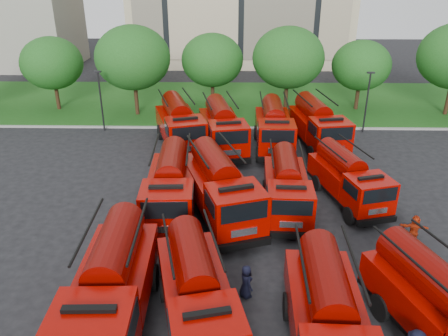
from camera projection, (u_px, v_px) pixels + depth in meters
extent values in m
plane|color=black|center=(213.00, 250.00, 21.57)|extent=(140.00, 140.00, 0.00)
cube|color=#1B4913|center=(223.00, 102.00, 45.14)|extent=(70.00, 16.00, 0.12)
cube|color=gray|center=(221.00, 128.00, 37.79)|extent=(70.00, 0.30, 0.14)
cube|color=gray|center=(8.00, 29.00, 59.91)|extent=(18.00, 12.00, 10.00)
cylinder|color=#382314|center=(58.00, 98.00, 42.21)|extent=(0.36, 0.36, 2.38)
ellipsoid|color=#154513|center=(52.00, 63.00, 40.80)|extent=(5.71, 5.71, 4.86)
cylinder|color=#382314|center=(137.00, 101.00, 40.63)|extent=(0.36, 0.36, 2.80)
ellipsoid|color=#154513|center=(133.00, 58.00, 38.97)|extent=(6.72, 6.72, 5.71)
cylinder|color=#382314|center=(213.00, 96.00, 42.86)|extent=(0.36, 0.36, 2.45)
ellipsoid|color=#154513|center=(212.00, 60.00, 41.40)|extent=(5.88, 5.88, 5.00)
cylinder|color=#382314|center=(286.00, 99.00, 41.32)|extent=(0.36, 0.36, 2.73)
ellipsoid|color=#154513|center=(288.00, 58.00, 39.70)|extent=(6.55, 6.55, 5.57)
cylinder|color=#382314|center=(357.00, 99.00, 42.21)|extent=(0.36, 0.36, 2.27)
ellipsoid|color=#154513|center=(361.00, 65.00, 40.86)|extent=(5.46, 5.46, 4.64)
cylinder|color=#382314|center=(448.00, 100.00, 40.59)|extent=(0.36, 0.36, 2.87)
cylinder|color=black|center=(101.00, 102.00, 36.30)|extent=(0.14, 0.14, 5.00)
cube|color=black|center=(97.00, 72.00, 35.23)|extent=(0.60, 0.25, 0.12)
cylinder|color=black|center=(367.00, 104.00, 35.93)|extent=(0.14, 0.14, 5.00)
cube|color=black|center=(371.00, 73.00, 34.86)|extent=(0.60, 0.25, 0.12)
cube|color=black|center=(114.00, 308.00, 16.91)|extent=(2.72, 7.59, 0.32)
cube|color=#8B0400|center=(94.00, 336.00, 14.06)|extent=(2.71, 2.45, 2.09)
cube|color=#8B0400|center=(118.00, 271.00, 17.62)|extent=(2.80, 5.02, 1.39)
cylinder|color=#580200|center=(115.00, 248.00, 17.14)|extent=(1.76, 4.56, 1.61)
cylinder|color=black|center=(95.00, 279.00, 18.69)|extent=(0.42, 1.19, 1.18)
cylinder|color=black|center=(153.00, 278.00, 18.72)|extent=(0.42, 1.19, 1.18)
cube|color=black|center=(197.00, 313.00, 16.78)|extent=(3.75, 7.16, 0.29)
cube|color=#8B0400|center=(192.00, 279.00, 17.40)|extent=(3.36, 4.91, 1.27)
cylinder|color=#580200|center=(192.00, 258.00, 16.97)|extent=(2.37, 4.32, 1.46)
cylinder|color=black|center=(164.00, 289.00, 18.16)|extent=(0.58, 1.12, 1.07)
cylinder|color=black|center=(217.00, 282.00, 18.59)|extent=(0.58, 1.12, 1.07)
cube|color=#8B0400|center=(323.00, 302.00, 16.11)|extent=(2.65, 4.75, 1.32)
cylinder|color=#580200|center=(326.00, 279.00, 15.66)|extent=(1.67, 4.31, 1.52)
cylinder|color=black|center=(288.00, 307.00, 17.19)|extent=(0.39, 1.13, 1.11)
cylinder|color=black|center=(348.00, 309.00, 17.08)|extent=(0.39, 1.13, 1.11)
cube|color=black|center=(438.00, 332.00, 15.88)|extent=(4.33, 7.33, 0.30)
cube|color=#8B0400|center=(422.00, 295.00, 16.49)|extent=(3.73, 5.11, 1.29)
cylinder|color=#580200|center=(427.00, 273.00, 16.05)|extent=(2.71, 4.44, 1.49)
cylinder|color=black|center=(381.00, 307.00, 17.17)|extent=(0.67, 1.15, 1.09)
cylinder|color=black|center=(429.00, 296.00, 17.78)|extent=(0.67, 1.15, 1.09)
cube|color=black|center=(172.00, 203.00, 24.52)|extent=(2.79, 7.47, 0.32)
cube|color=black|center=(166.00, 241.00, 21.16)|extent=(2.64, 0.40, 0.37)
cube|color=#8B0400|center=(167.00, 207.00, 21.74)|extent=(2.69, 2.44, 2.05)
cube|color=black|center=(164.00, 210.00, 20.47)|extent=(2.21, 0.16, 0.89)
cube|color=#8B0400|center=(173.00, 180.00, 25.22)|extent=(2.82, 4.96, 1.37)
cylinder|color=#580200|center=(172.00, 162.00, 24.75)|extent=(1.80, 4.49, 1.58)
cylinder|color=black|center=(144.00, 231.00, 22.05)|extent=(0.43, 1.17, 1.16)
cylinder|color=black|center=(192.00, 230.00, 22.12)|extent=(0.43, 1.17, 1.16)
cylinder|color=black|center=(154.00, 189.00, 26.25)|extent=(0.43, 1.17, 1.16)
cylinder|color=black|center=(195.00, 188.00, 26.32)|extent=(0.43, 1.17, 1.16)
cube|color=black|center=(221.00, 205.00, 24.20)|extent=(4.75, 8.02, 0.33)
cube|color=black|center=(244.00, 245.00, 20.87)|extent=(2.67, 1.10, 0.38)
cube|color=#8B0400|center=(236.00, 209.00, 21.42)|extent=(3.28, 3.10, 2.12)
cube|color=black|center=(244.00, 212.00, 20.16)|extent=(2.19, 0.76, 0.92)
cube|color=#8B0400|center=(215.00, 182.00, 24.87)|extent=(4.09, 5.59, 1.41)
cylinder|color=#580200|center=(215.00, 164.00, 24.39)|extent=(2.97, 4.85, 1.63)
cylinder|color=black|center=(213.00, 238.00, 21.46)|extent=(0.73, 1.26, 1.20)
cylinder|color=black|center=(260.00, 230.00, 22.12)|extent=(0.73, 1.26, 1.20)
cylinder|color=black|center=(191.00, 194.00, 25.61)|extent=(0.73, 1.26, 1.20)
cylinder|color=black|center=(231.00, 188.00, 26.28)|extent=(0.73, 1.26, 1.20)
cube|color=black|center=(286.00, 201.00, 24.78)|extent=(2.45, 6.73, 0.28)
cube|color=black|center=(290.00, 235.00, 21.75)|extent=(2.38, 0.33, 0.33)
cube|color=#8B0400|center=(290.00, 205.00, 22.27)|extent=(2.41, 2.18, 1.85)
cube|color=black|center=(292.00, 208.00, 21.13)|extent=(1.99, 0.13, 0.81)
cube|color=#8B0400|center=(285.00, 181.00, 25.41)|extent=(2.50, 4.46, 1.23)
cylinder|color=#580200|center=(286.00, 166.00, 24.99)|extent=(1.58, 4.04, 1.42)
cylinder|color=black|center=(268.00, 226.00, 22.64)|extent=(0.37, 1.06, 1.04)
cylinder|color=black|center=(310.00, 227.00, 22.53)|extent=(0.37, 1.06, 1.04)
cylinder|color=black|center=(265.00, 189.00, 26.43)|extent=(0.37, 1.06, 1.04)
cylinder|color=black|center=(302.00, 189.00, 26.32)|extent=(0.37, 1.06, 1.04)
cube|color=black|center=(346.00, 192.00, 25.86)|extent=(3.74, 6.77, 0.28)
cube|color=black|center=(376.00, 221.00, 23.01)|extent=(2.28, 0.83, 0.32)
cube|color=#8B0400|center=(368.00, 194.00, 23.48)|extent=(2.71, 2.55, 1.79)
cube|color=black|center=(380.00, 196.00, 22.41)|extent=(1.88, 0.55, 0.78)
cube|color=#8B0400|center=(339.00, 174.00, 26.44)|extent=(3.29, 4.67, 1.20)
cylinder|color=#580200|center=(341.00, 159.00, 26.03)|extent=(2.35, 4.09, 1.38)
cylinder|color=black|center=(350.00, 216.00, 23.56)|extent=(0.58, 1.06, 1.01)
cylinder|color=black|center=(385.00, 211.00, 24.03)|extent=(0.58, 1.06, 1.01)
cylinder|color=black|center=(317.00, 183.00, 27.12)|extent=(0.58, 1.06, 1.01)
cylinder|color=black|center=(348.00, 179.00, 27.59)|extent=(0.58, 1.06, 1.01)
cube|color=black|center=(180.00, 138.00, 33.75)|extent=(4.60, 8.08, 0.33)
cube|color=black|center=(190.00, 158.00, 30.36)|extent=(2.71, 1.04, 0.38)
cube|color=#8B0400|center=(186.00, 134.00, 30.93)|extent=(3.26, 3.08, 2.14)
cube|color=black|center=(189.00, 133.00, 29.64)|extent=(2.22, 0.71, 0.93)
cube|color=#8B0400|center=(177.00, 122.00, 34.43)|extent=(4.01, 5.60, 1.43)
cylinder|color=#580200|center=(176.00, 108.00, 33.95)|extent=(2.88, 4.88, 1.65)
cylinder|color=black|center=(170.00, 155.00, 30.99)|extent=(0.71, 1.27, 1.21)
cylinder|color=black|center=(204.00, 151.00, 31.60)|extent=(0.71, 1.27, 1.21)
cylinder|color=black|center=(160.00, 132.00, 35.22)|extent=(0.71, 1.27, 1.21)
cylinder|color=black|center=(191.00, 129.00, 35.82)|extent=(0.71, 1.27, 1.21)
cube|color=black|center=(222.00, 141.00, 33.15)|extent=(3.84, 7.83, 0.32)
cube|color=black|center=(232.00, 162.00, 29.78)|extent=(2.68, 0.77, 0.37)
cube|color=#8B0400|center=(229.00, 138.00, 30.35)|extent=(3.02, 2.81, 2.09)
cube|color=black|center=(232.00, 138.00, 29.07)|extent=(2.22, 0.48, 0.91)
cube|color=#8B0400|center=(220.00, 125.00, 33.85)|extent=(3.51, 5.33, 1.39)
cylinder|color=#580200|center=(220.00, 111.00, 33.37)|extent=(2.43, 4.72, 1.61)
cylinder|color=black|center=(212.00, 158.00, 30.52)|extent=(0.59, 1.23, 1.18)
cylinder|color=black|center=(246.00, 155.00, 30.90)|extent=(0.59, 1.23, 1.18)
cylinder|color=black|center=(203.00, 135.00, 34.73)|extent=(0.59, 1.23, 1.18)
cylinder|color=black|center=(233.00, 133.00, 35.11)|extent=(0.59, 1.23, 1.18)
cube|color=black|center=(273.00, 140.00, 33.47)|extent=(2.54, 7.38, 0.31)
cube|color=black|center=(277.00, 160.00, 30.11)|extent=(2.63, 0.31, 0.37)
cube|color=#8B0400|center=(276.00, 137.00, 30.69)|extent=(2.61, 2.35, 2.05)
cube|color=black|center=(278.00, 136.00, 29.42)|extent=(2.20, 0.09, 0.89)
cube|color=#8B0400|center=(273.00, 124.00, 34.16)|extent=(2.65, 4.87, 1.36)
cylinder|color=#580200|center=(273.00, 111.00, 33.69)|extent=(1.65, 4.43, 1.57)
cylinder|color=black|center=(259.00, 155.00, 31.07)|extent=(0.39, 1.16, 1.15)
cylinder|color=black|center=(293.00, 155.00, 31.00)|extent=(0.39, 1.16, 1.15)
cylinder|color=black|center=(257.00, 132.00, 35.26)|extent=(0.39, 1.16, 1.15)
cylinder|color=black|center=(286.00, 133.00, 35.18)|extent=(0.39, 1.16, 1.15)
cube|color=black|center=(316.00, 138.00, 33.79)|extent=(3.66, 7.82, 0.32)
cube|color=black|center=(334.00, 158.00, 30.39)|extent=(2.69, 0.70, 0.38)
cube|color=#8B0400|center=(330.00, 135.00, 30.97)|extent=(2.98, 2.76, 2.09)
cube|color=black|center=(337.00, 134.00, 29.69)|extent=(2.23, 0.42, 0.91)
cube|color=#8B0400|center=(312.00, 122.00, 34.49)|extent=(3.40, 5.30, 1.40)
cylinder|color=#580200|center=(313.00, 108.00, 34.01)|extent=(2.32, 4.71, 1.61)
cylinder|color=black|center=(312.00, 154.00, 31.17)|extent=(0.56, 1.23, 1.18)
cylinder|color=black|center=(345.00, 152.00, 31.49)|extent=(0.56, 1.23, 1.18)
cylinder|color=black|center=(293.00, 131.00, 35.41)|extent=(0.56, 1.23, 1.18)
cylinder|color=black|center=(323.00, 130.00, 35.73)|extent=(0.56, 1.23, 1.18)
imported|color=black|center=(246.00, 296.00, 18.56)|extent=(0.79, 0.90, 1.54)
imported|color=#AE2A0D|center=(411.00, 241.00, 22.24)|extent=(1.50, 0.90, 1.51)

